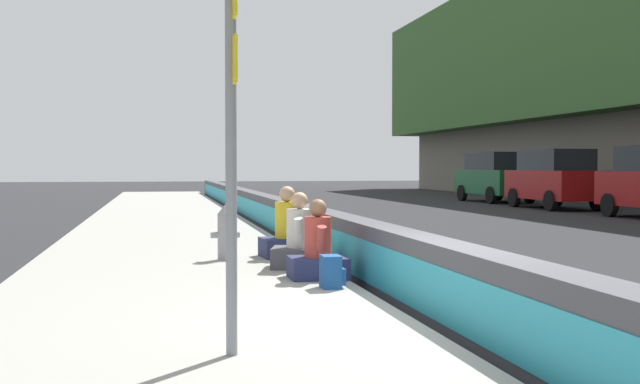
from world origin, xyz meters
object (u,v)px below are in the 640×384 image
at_px(seated_person_foreground, 318,253).
at_px(seated_person_rear, 287,235).
at_px(route_sign_post, 232,88).
at_px(seated_person_middle, 299,244).
at_px(parked_car_midline, 554,178).
at_px(parked_car_far, 495,176).
at_px(fire_hydrant, 225,232).
at_px(backpack, 332,272).

distance_m(seated_person_foreground, seated_person_rear, 2.53).
xyz_separation_m(route_sign_post, seated_person_rear, (6.54, -1.52, -1.73)).
xyz_separation_m(seated_person_middle, seated_person_rear, (1.41, -0.05, 0.02)).
bearing_deg(parked_car_midline, parked_car_far, -1.80).
relative_size(seated_person_middle, seated_person_rear, 0.96).
xyz_separation_m(seated_person_foreground, parked_car_far, (23.25, -13.09, 0.71)).
xyz_separation_m(seated_person_rear, parked_car_far, (20.72, -13.08, 0.68)).
distance_m(route_sign_post, fire_hydrant, 6.57).
bearing_deg(parked_car_far, seated_person_middle, 149.32).
xyz_separation_m(backpack, parked_car_far, (24.10, -13.09, 0.85)).
distance_m(route_sign_post, backpack, 3.98).
distance_m(route_sign_post, seated_person_foreground, 4.64).
xyz_separation_m(route_sign_post, fire_hydrant, (6.35, -0.48, -1.65)).
bearing_deg(backpack, parked_car_far, -28.51).
xyz_separation_m(seated_person_middle, backpack, (-1.97, -0.04, -0.15)).
bearing_deg(seated_person_foreground, route_sign_post, 159.34).
distance_m(fire_hydrant, seated_person_middle, 1.57).
relative_size(route_sign_post, seated_person_middle, 3.24).
bearing_deg(parked_car_midline, backpack, 144.84).
xyz_separation_m(fire_hydrant, seated_person_middle, (-1.22, -0.98, -0.10)).
relative_size(backpack, parked_car_far, 0.08).
xyz_separation_m(seated_person_middle, parked_car_midline, (16.35, -12.95, 0.70)).
height_order(fire_hydrant, seated_person_rear, seated_person_rear).
distance_m(backpack, parked_car_far, 27.44).
bearing_deg(seated_person_rear, backpack, 179.83).
bearing_deg(seated_person_foreground, parked_car_far, -29.37).
bearing_deg(seated_person_rear, parked_car_midline, -40.80).
distance_m(seated_person_foreground, parked_car_far, 26.69).
relative_size(seated_person_foreground, parked_car_far, 0.22).
relative_size(route_sign_post, fire_hydrant, 4.09).
height_order(seated_person_foreground, parked_car_far, parked_car_far).
height_order(route_sign_post, parked_car_far, route_sign_post).
relative_size(fire_hydrant, seated_person_rear, 0.76).
bearing_deg(parked_car_far, seated_person_foreground, 150.63).
height_order(seated_person_foreground, parked_car_midline, parked_car_midline).
distance_m(route_sign_post, parked_car_midline, 25.89).
bearing_deg(backpack, seated_person_middle, 1.14).
xyz_separation_m(fire_hydrant, seated_person_rear, (0.19, -1.03, -0.08)).
relative_size(parked_car_midline, parked_car_far, 0.99).
bearing_deg(seated_person_rear, route_sign_post, 166.94).
height_order(seated_person_middle, backpack, seated_person_middle).
height_order(fire_hydrant, seated_person_middle, seated_person_middle).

